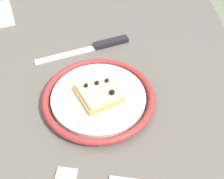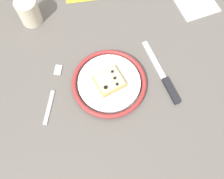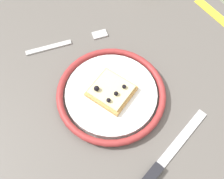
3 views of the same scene
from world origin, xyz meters
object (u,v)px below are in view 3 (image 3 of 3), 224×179
(pizza_slice_near, at_px, (111,91))
(knife, at_px, (156,171))
(dining_table, at_px, (128,124))
(plate, at_px, (111,94))
(fork, at_px, (68,43))

(pizza_slice_near, bearing_deg, knife, -0.81)
(dining_table, xyz_separation_m, plate, (-0.04, -0.02, 0.11))
(pizza_slice_near, distance_m, fork, 0.18)
(dining_table, relative_size, pizza_slice_near, 8.33)
(dining_table, bearing_deg, plate, -150.28)
(dining_table, relative_size, fork, 4.55)
(knife, height_order, fork, knife)
(pizza_slice_near, height_order, fork, pizza_slice_near)
(plate, xyz_separation_m, fork, (-0.18, -0.02, -0.01))
(plate, distance_m, pizza_slice_near, 0.01)
(plate, relative_size, pizza_slice_near, 2.13)
(dining_table, distance_m, knife, 0.17)
(dining_table, height_order, knife, knife)
(plate, height_order, fork, plate)
(plate, bearing_deg, fork, -172.83)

